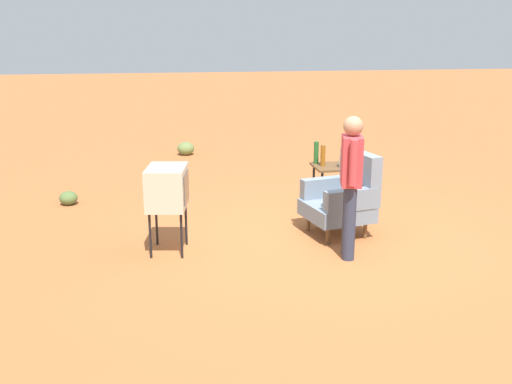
# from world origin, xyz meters

# --- Properties ---
(ground_plane) EXTENTS (60.00, 60.00, 0.00)m
(ground_plane) POSITION_xyz_m (0.00, 0.00, 0.00)
(ground_plane) COLOR #AD6033
(armchair) EXTENTS (0.91, 0.92, 1.06)m
(armchair) POSITION_xyz_m (-0.31, 0.22, 0.50)
(armchair) COLOR brown
(armchair) RESTS_ON ground
(side_table) EXTENTS (0.56, 0.56, 0.67)m
(side_table) POSITION_xyz_m (-1.31, 0.37, 0.57)
(side_table) COLOR black
(side_table) RESTS_ON ground
(tv_on_stand) EXTENTS (0.67, 0.54, 1.03)m
(tv_on_stand) POSITION_xyz_m (-0.04, -2.02, 0.78)
(tv_on_stand) COLOR black
(tv_on_stand) RESTS_ON ground
(person_standing) EXTENTS (0.56, 0.30, 1.64)m
(person_standing) POSITION_xyz_m (0.47, 0.03, 0.94)
(person_standing) COLOR #2D3347
(person_standing) RESTS_ON ground
(bottle_wine_green) EXTENTS (0.07, 0.07, 0.32)m
(bottle_wine_green) POSITION_xyz_m (-1.50, 0.16, 0.83)
(bottle_wine_green) COLOR #1E5623
(bottle_wine_green) RESTS_ON side_table
(bottle_tall_amber) EXTENTS (0.07, 0.07, 0.30)m
(bottle_tall_amber) POSITION_xyz_m (-1.32, 0.21, 0.82)
(bottle_tall_amber) COLOR brown
(bottle_tall_amber) RESTS_ON side_table
(flower_vase) EXTENTS (0.14, 0.09, 0.27)m
(flower_vase) POSITION_xyz_m (-1.16, 0.45, 0.82)
(flower_vase) COLOR silver
(flower_vase) RESTS_ON side_table
(shrub_mid) EXTENTS (0.35, 0.35, 0.27)m
(shrub_mid) POSITION_xyz_m (-5.63, -1.53, 0.14)
(shrub_mid) COLOR olive
(shrub_mid) RESTS_ON ground
(shrub_far) EXTENTS (0.27, 0.27, 0.21)m
(shrub_far) POSITION_xyz_m (-2.25, -3.47, 0.10)
(shrub_far) COLOR #516B38
(shrub_far) RESTS_ON ground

